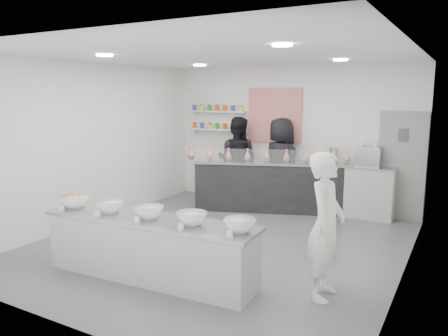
{
  "coord_description": "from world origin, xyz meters",
  "views": [
    {
      "loc": [
        3.38,
        -5.9,
        2.42
      ],
      "look_at": [
        -0.17,
        0.4,
        1.19
      ],
      "focal_mm": 35.0,
      "sensor_mm": 36.0,
      "label": 1
    }
  ],
  "objects_px": {
    "prep_counter": "(150,248)",
    "espresso_machine": "(368,157)",
    "woman_prep": "(326,226)",
    "staff_right": "(281,164)",
    "staff_left": "(237,160)",
    "back_bar": "(276,186)",
    "espresso_ledge": "(358,191)"
  },
  "relations": [
    {
      "from": "back_bar",
      "to": "woman_prep",
      "type": "bearing_deg",
      "value": -79.4
    },
    {
      "from": "prep_counter",
      "to": "espresso_machine",
      "type": "relative_size",
      "value": 6.14
    },
    {
      "from": "back_bar",
      "to": "espresso_ledge",
      "type": "xyz_separation_m",
      "value": [
        1.58,
        0.41,
        -0.01
      ]
    },
    {
      "from": "back_bar",
      "to": "staff_left",
      "type": "xyz_separation_m",
      "value": [
        -1.05,
        0.25,
        0.44
      ]
    },
    {
      "from": "prep_counter",
      "to": "back_bar",
      "type": "bearing_deg",
      "value": 84.79
    },
    {
      "from": "woman_prep",
      "to": "staff_left",
      "type": "xyz_separation_m",
      "value": [
        -3.08,
        3.61,
        0.08
      ]
    },
    {
      "from": "prep_counter",
      "to": "woman_prep",
      "type": "xyz_separation_m",
      "value": [
        2.17,
        0.6,
        0.47
      ]
    },
    {
      "from": "woman_prep",
      "to": "staff_left",
      "type": "bearing_deg",
      "value": 36.29
    },
    {
      "from": "espresso_machine",
      "to": "back_bar",
      "type": "bearing_deg",
      "value": -166.69
    },
    {
      "from": "prep_counter",
      "to": "back_bar",
      "type": "relative_size",
      "value": 0.89
    },
    {
      "from": "espresso_ledge",
      "to": "staff_left",
      "type": "distance_m",
      "value": 2.68
    },
    {
      "from": "back_bar",
      "to": "woman_prep",
      "type": "xyz_separation_m",
      "value": [
        2.03,
        -3.36,
        0.36
      ]
    },
    {
      "from": "back_bar",
      "to": "staff_right",
      "type": "bearing_deg",
      "value": 70.63
    },
    {
      "from": "espresso_ledge",
      "to": "espresso_machine",
      "type": "relative_size",
      "value": 2.82
    },
    {
      "from": "staff_right",
      "to": "woman_prep",
      "type": "bearing_deg",
      "value": 140.57
    },
    {
      "from": "back_bar",
      "to": "staff_left",
      "type": "distance_m",
      "value": 1.17
    },
    {
      "from": "espresso_machine",
      "to": "staff_left",
      "type": "bearing_deg",
      "value": -176.68
    },
    {
      "from": "staff_right",
      "to": "espresso_ledge",
      "type": "bearing_deg",
      "value": -153.01
    },
    {
      "from": "espresso_machine",
      "to": "staff_right",
      "type": "relative_size",
      "value": 0.25
    },
    {
      "from": "prep_counter",
      "to": "back_bar",
      "type": "xyz_separation_m",
      "value": [
        0.14,
        3.96,
        0.11
      ]
    },
    {
      "from": "back_bar",
      "to": "staff_left",
      "type": "bearing_deg",
      "value": 146.08
    },
    {
      "from": "prep_counter",
      "to": "espresso_ledge",
      "type": "relative_size",
      "value": 2.18
    },
    {
      "from": "espresso_machine",
      "to": "staff_right",
      "type": "distance_m",
      "value": 1.77
    },
    {
      "from": "woman_prep",
      "to": "staff_right",
      "type": "height_order",
      "value": "staff_right"
    },
    {
      "from": "espresso_ledge",
      "to": "staff_left",
      "type": "height_order",
      "value": "staff_left"
    },
    {
      "from": "staff_left",
      "to": "staff_right",
      "type": "xyz_separation_m",
      "value": [
        1.04,
        0.0,
        0.0
      ]
    },
    {
      "from": "back_bar",
      "to": "espresso_machine",
      "type": "distance_m",
      "value": 1.92
    },
    {
      "from": "prep_counter",
      "to": "espresso_ledge",
      "type": "bearing_deg",
      "value": 65.3
    },
    {
      "from": "prep_counter",
      "to": "espresso_machine",
      "type": "distance_m",
      "value": 4.83
    },
    {
      "from": "back_bar",
      "to": "woman_prep",
      "type": "height_order",
      "value": "woman_prep"
    },
    {
      "from": "back_bar",
      "to": "espresso_ledge",
      "type": "height_order",
      "value": "back_bar"
    },
    {
      "from": "woman_prep",
      "to": "staff_right",
      "type": "xyz_separation_m",
      "value": [
        -2.03,
        3.61,
        0.09
      ]
    }
  ]
}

